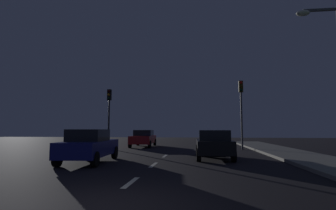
{
  "coord_description": "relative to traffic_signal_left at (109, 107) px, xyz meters",
  "views": [
    {
      "loc": [
        1.98,
        -4.88,
        1.53
      ],
      "look_at": [
        -0.43,
        15.31,
        3.49
      ],
      "focal_mm": 27.53,
      "sensor_mm": 36.0,
      "label": 1
    }
  ],
  "objects": [
    {
      "name": "ground_plane",
      "position": [
        5.33,
        -8.46,
        -3.4
      ],
      "size": [
        80.0,
        80.0,
        0.0
      ],
      "primitive_type": "plane",
      "color": "black"
    },
    {
      "name": "car_adjacent_lane",
      "position": [
        2.16,
        -8.55,
        -2.62
      ],
      "size": [
        2.09,
        4.44,
        1.55
      ],
      "color": "navy",
      "rests_on": "ground_plane"
    },
    {
      "name": "car_oncoming_far",
      "position": [
        2.28,
        2.89,
        -2.63
      ],
      "size": [
        2.06,
        4.67,
        1.51
      ],
      "color": "#B21919",
      "rests_on": "ground_plane"
    },
    {
      "name": "lane_stripe_third",
      "position": [
        5.33,
        -9.06,
        -3.4
      ],
      "size": [
        0.16,
        1.6,
        0.01
      ],
      "primitive_type": "cube",
      "color": "silver",
      "rests_on": "ground_plane"
    },
    {
      "name": "lane_stripe_second",
      "position": [
        5.33,
        -12.86,
        -3.4
      ],
      "size": [
        0.16,
        1.6,
        0.01
      ],
      "primitive_type": "cube",
      "color": "silver",
      "rests_on": "ground_plane"
    },
    {
      "name": "street_lamp_right",
      "position": [
        12.85,
        -9.29,
        0.62
      ],
      "size": [
        1.76,
        0.36,
        6.64
      ],
      "color": "black",
      "rests_on": "ground_plane"
    },
    {
      "name": "lane_stripe_fourth",
      "position": [
        5.33,
        -5.26,
        -3.4
      ],
      "size": [
        0.16,
        1.6,
        0.01
      ],
      "primitive_type": "cube",
      "color": "silver",
      "rests_on": "ground_plane"
    },
    {
      "name": "traffic_signal_right",
      "position": [
        10.6,
        0.0,
        0.31
      ],
      "size": [
        0.32,
        0.38,
        5.34
      ],
      "color": "#4C4C51",
      "rests_on": "ground_plane"
    },
    {
      "name": "sidewalk_curb_right",
      "position": [
        12.83,
        -8.46,
        -3.33
      ],
      "size": [
        3.0,
        40.0,
        0.15
      ],
      "primitive_type": "cube",
      "color": "gray",
      "rests_on": "ground_plane"
    },
    {
      "name": "car_stopped_ahead",
      "position": [
        8.1,
        -6.26,
        -2.64
      ],
      "size": [
        1.94,
        3.98,
        1.51
      ],
      "color": "black",
      "rests_on": "ground_plane"
    },
    {
      "name": "traffic_signal_left",
      "position": [
        0.0,
        0.0,
        0.0
      ],
      "size": [
        0.32,
        0.38,
        4.85
      ],
      "color": "#2D2D30",
      "rests_on": "ground_plane"
    }
  ]
}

